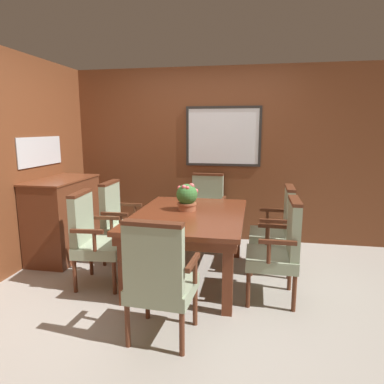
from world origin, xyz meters
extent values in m
plane|color=#A39E93|center=(0.00, 0.00, 0.00)|extent=(14.00, 14.00, 0.00)
cube|color=brown|center=(0.00, 1.72, 1.23)|extent=(7.20, 0.06, 2.45)
cube|color=white|center=(0.26, 1.68, 1.49)|extent=(0.99, 0.01, 0.76)
cube|color=#282623|center=(0.26, 1.67, 1.89)|extent=(1.06, 0.02, 0.04)
cube|color=#282623|center=(0.26, 1.67, 1.10)|extent=(1.06, 0.02, 0.04)
cube|color=#282623|center=(-0.25, 1.67, 1.49)|extent=(0.04, 0.02, 0.76)
cube|color=#282623|center=(0.77, 1.67, 1.49)|extent=(0.03, 0.02, 0.76)
cube|color=brown|center=(-1.93, 0.00, 1.23)|extent=(0.06, 7.20, 2.45)
cube|color=silver|center=(-1.89, 0.62, 1.33)|extent=(0.01, 0.86, 0.35)
cube|color=maroon|center=(-0.42, -0.42, 0.34)|extent=(0.09, 0.09, 0.68)
cube|color=maroon|center=(0.52, -0.42, 0.34)|extent=(0.09, 0.09, 0.68)
cube|color=maroon|center=(-0.42, 0.97, 0.34)|extent=(0.09, 0.09, 0.68)
cube|color=maroon|center=(0.52, 0.97, 0.34)|extent=(0.09, 0.09, 0.68)
cube|color=maroon|center=(0.05, 0.28, 0.63)|extent=(1.09, 1.54, 0.09)
cube|color=maroon|center=(0.05, 0.28, 0.70)|extent=(1.15, 1.60, 0.04)
cylinder|color=#562B19|center=(0.72, 0.85, 0.17)|extent=(0.04, 0.04, 0.34)
cylinder|color=#562B19|center=(0.71, 0.43, 0.17)|extent=(0.04, 0.04, 0.34)
cylinder|color=#562B19|center=(1.12, 0.84, 0.17)|extent=(0.04, 0.04, 0.34)
cylinder|color=#562B19|center=(1.12, 0.42, 0.17)|extent=(0.04, 0.04, 0.34)
cube|color=#93A384|center=(0.92, 0.64, 0.40)|extent=(0.47, 0.48, 0.11)
cube|color=#93A384|center=(1.11, 0.63, 0.70)|extent=(0.08, 0.44, 0.50)
cube|color=#562B19|center=(1.11, 0.63, 0.96)|extent=(0.09, 0.44, 0.03)
cylinder|color=#562B19|center=(0.89, 0.88, 0.55)|extent=(0.04, 0.04, 0.20)
cube|color=#562B19|center=(0.96, 0.88, 0.65)|extent=(0.32, 0.04, 0.04)
cylinder|color=#562B19|center=(0.88, 0.39, 0.55)|extent=(0.04, 0.04, 0.20)
cube|color=#562B19|center=(0.95, 0.39, 0.65)|extent=(0.32, 0.04, 0.04)
cylinder|color=#562B19|center=(-0.60, -0.25, 0.17)|extent=(0.04, 0.04, 0.34)
cylinder|color=#562B19|center=(-0.63, 0.17, 0.17)|extent=(0.04, 0.04, 0.34)
cylinder|color=#562B19|center=(-1.00, -0.28, 0.17)|extent=(0.04, 0.04, 0.34)
cylinder|color=#562B19|center=(-1.03, 0.13, 0.17)|extent=(0.04, 0.04, 0.34)
cube|color=#93A384|center=(-0.82, -0.06, 0.40)|extent=(0.50, 0.52, 0.11)
cube|color=#93A384|center=(-1.01, -0.08, 0.70)|extent=(0.12, 0.45, 0.50)
cube|color=#562B19|center=(-1.01, -0.08, 0.96)|extent=(0.13, 0.45, 0.03)
cylinder|color=#562B19|center=(-0.76, -0.30, 0.55)|extent=(0.04, 0.04, 0.20)
cube|color=#562B19|center=(-0.83, -0.31, 0.65)|extent=(0.33, 0.06, 0.04)
cylinder|color=#562B19|center=(-0.80, 0.19, 0.55)|extent=(0.04, 0.04, 0.20)
cube|color=#562B19|center=(-0.87, 0.19, 0.65)|extent=(0.33, 0.06, 0.04)
cylinder|color=#562B19|center=(-0.60, 0.40, 0.17)|extent=(0.04, 0.04, 0.34)
cylinder|color=#562B19|center=(-0.60, 0.82, 0.17)|extent=(0.04, 0.04, 0.34)
cylinder|color=#562B19|center=(-1.00, 0.40, 0.17)|extent=(0.04, 0.04, 0.34)
cylinder|color=#562B19|center=(-1.01, 0.82, 0.17)|extent=(0.04, 0.04, 0.34)
cube|color=#93A384|center=(-0.80, 0.61, 0.40)|extent=(0.47, 0.48, 0.11)
cube|color=#93A384|center=(-1.00, 0.61, 0.70)|extent=(0.08, 0.44, 0.50)
cube|color=#562B19|center=(-1.00, 0.61, 0.96)|extent=(0.09, 0.44, 0.03)
cylinder|color=#562B19|center=(-0.77, 0.36, 0.55)|extent=(0.04, 0.04, 0.20)
cube|color=#562B19|center=(-0.84, 0.36, 0.65)|extent=(0.32, 0.04, 0.04)
cylinder|color=#562B19|center=(-0.77, 0.86, 0.55)|extent=(0.04, 0.04, 0.20)
cube|color=#562B19|center=(-0.84, 0.86, 0.65)|extent=(0.32, 0.04, 0.04)
cylinder|color=#562B19|center=(-0.16, 1.20, 0.17)|extent=(0.04, 0.04, 0.34)
cylinder|color=#562B19|center=(0.26, 1.18, 0.17)|extent=(0.04, 0.04, 0.34)
cylinder|color=#562B19|center=(-0.14, 1.60, 0.17)|extent=(0.04, 0.04, 0.34)
cylinder|color=#562B19|center=(0.28, 1.58, 0.17)|extent=(0.04, 0.04, 0.34)
cube|color=#93A384|center=(0.06, 1.39, 0.40)|extent=(0.50, 0.48, 0.11)
cube|color=#93A384|center=(0.07, 1.58, 0.70)|extent=(0.44, 0.10, 0.50)
cube|color=#562B19|center=(0.07, 1.58, 0.96)|extent=(0.44, 0.11, 0.03)
cylinder|color=#562B19|center=(-0.19, 1.37, 0.55)|extent=(0.04, 0.04, 0.20)
cube|color=#562B19|center=(-0.19, 1.44, 0.65)|extent=(0.05, 0.32, 0.04)
cylinder|color=#562B19|center=(0.30, 1.34, 0.55)|extent=(0.04, 0.04, 0.20)
cube|color=#562B19|center=(0.31, 1.41, 0.65)|extent=(0.05, 0.32, 0.04)
cylinder|color=#562B19|center=(0.27, -0.63, 0.17)|extent=(0.04, 0.04, 0.34)
cylinder|color=#562B19|center=(-0.14, -0.61, 0.17)|extent=(0.04, 0.04, 0.34)
cylinder|color=#562B19|center=(0.25, -1.04, 0.17)|extent=(0.04, 0.04, 0.34)
cylinder|color=#562B19|center=(-0.17, -1.01, 0.17)|extent=(0.04, 0.04, 0.34)
cube|color=#93A384|center=(0.05, -0.82, 0.40)|extent=(0.51, 0.49, 0.11)
cube|color=#93A384|center=(0.04, -1.01, 0.70)|extent=(0.44, 0.11, 0.50)
cube|color=#562B19|center=(0.04, -1.01, 0.96)|extent=(0.44, 0.11, 0.03)
cylinder|color=#562B19|center=(0.30, -0.80, 0.55)|extent=(0.04, 0.04, 0.20)
cube|color=#562B19|center=(0.30, -0.87, 0.65)|extent=(0.06, 0.33, 0.04)
cylinder|color=#562B19|center=(-0.19, -0.77, 0.55)|extent=(0.04, 0.04, 0.20)
cube|color=#562B19|center=(-0.20, -0.84, 0.65)|extent=(0.06, 0.33, 0.04)
cylinder|color=#562B19|center=(0.70, 0.15, 0.17)|extent=(0.04, 0.04, 0.34)
cylinder|color=#562B19|center=(0.70, -0.26, 0.17)|extent=(0.04, 0.04, 0.34)
cylinder|color=#562B19|center=(1.10, 0.16, 0.17)|extent=(0.04, 0.04, 0.34)
cylinder|color=#562B19|center=(1.10, -0.26, 0.17)|extent=(0.04, 0.04, 0.34)
cube|color=#93A384|center=(0.90, -0.05, 0.40)|extent=(0.46, 0.48, 0.11)
cube|color=#93A384|center=(1.09, -0.05, 0.70)|extent=(0.08, 0.44, 0.50)
cube|color=#562B19|center=(1.09, -0.05, 0.96)|extent=(0.09, 0.44, 0.03)
cylinder|color=#562B19|center=(0.86, 0.19, 0.55)|extent=(0.04, 0.04, 0.20)
cube|color=#562B19|center=(0.93, 0.19, 0.65)|extent=(0.32, 0.04, 0.04)
cylinder|color=#562B19|center=(0.86, -0.30, 0.55)|extent=(0.04, 0.04, 0.20)
cube|color=#562B19|center=(0.93, -0.30, 0.65)|extent=(0.32, 0.04, 0.04)
cylinder|color=#9E5638|center=(0.00, 0.39, 0.76)|extent=(0.20, 0.20, 0.08)
cylinder|color=#9E5638|center=(0.00, 0.39, 0.80)|extent=(0.21, 0.21, 0.02)
sphere|color=#387033|center=(0.00, 0.39, 0.90)|extent=(0.23, 0.23, 0.23)
sphere|color=#E4635D|center=(0.04, 0.40, 1.00)|extent=(0.04, 0.04, 0.04)
sphere|color=#D56260|center=(0.05, 0.40, 1.00)|extent=(0.06, 0.06, 0.06)
sphere|color=#DD5E69|center=(-0.02, 0.34, 0.99)|extent=(0.05, 0.05, 0.05)
sphere|color=#EA585A|center=(-0.08, 0.39, 0.97)|extent=(0.05, 0.05, 0.05)
sphere|color=#EA515A|center=(0.08, 0.46, 0.93)|extent=(0.06, 0.06, 0.06)
sphere|color=#E8585C|center=(0.02, 0.33, 0.98)|extent=(0.04, 0.04, 0.04)
cube|color=brown|center=(-1.63, 0.62, 0.49)|extent=(0.51, 1.02, 0.97)
cube|color=brown|center=(-1.63, 0.62, 0.98)|extent=(0.53, 1.04, 0.02)
sphere|color=#4C422D|center=(-1.37, 0.62, 0.76)|extent=(0.03, 0.03, 0.03)
sphere|color=#4C422D|center=(-1.37, 0.39, 0.39)|extent=(0.03, 0.03, 0.03)
sphere|color=#4C422D|center=(-1.37, 0.85, 0.39)|extent=(0.03, 0.03, 0.03)
camera|label=1|loc=(0.72, -3.19, 1.61)|focal=32.00mm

